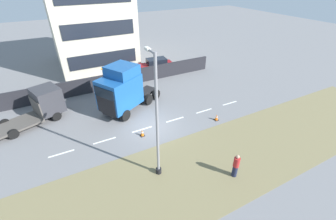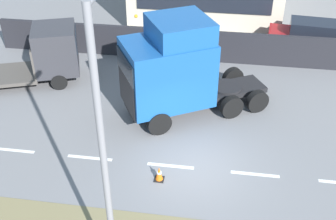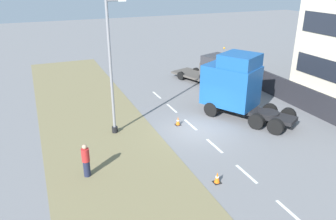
# 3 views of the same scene
# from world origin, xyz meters

# --- Properties ---
(ground_plane) EXTENTS (120.00, 120.00, 0.00)m
(ground_plane) POSITION_xyz_m (0.00, 0.00, 0.00)
(ground_plane) COLOR slate
(ground_plane) RESTS_ON ground
(lane_markings) EXTENTS (0.16, 17.80, 0.00)m
(lane_markings) POSITION_xyz_m (0.00, -0.70, 0.00)
(lane_markings) COLOR white
(lane_markings) RESTS_ON ground
(boundary_wall) EXTENTS (0.25, 24.00, 1.75)m
(boundary_wall) POSITION_xyz_m (9.00, 0.00, 0.87)
(boundary_wall) COLOR #232328
(boundary_wall) RESTS_ON ground
(lorry_cab) EXTENTS (5.28, 6.66, 4.64)m
(lorry_cab) POSITION_xyz_m (3.55, 1.29, 2.25)
(lorry_cab) COLOR black
(lorry_cab) RESTS_ON ground
(flatbed_truck) EXTENTS (4.11, 6.26, 2.81)m
(flatbed_truck) POSITION_xyz_m (5.71, 7.92, 1.48)
(flatbed_truck) COLOR #333338
(flatbed_truck) RESTS_ON ground
(parked_car) EXTENTS (2.24, 4.63, 1.94)m
(parked_car) POSITION_xyz_m (10.74, -5.44, 0.95)
(parked_car) COLOR maroon
(parked_car) RESTS_ON ground
(lamp_post) EXTENTS (1.31, 0.37, 8.20)m
(lamp_post) POSITION_xyz_m (-4.95, 1.74, 3.75)
(lamp_post) COLOR black
(lamp_post) RESTS_ON ground
(traffic_cone_trailing) EXTENTS (0.36, 0.36, 0.58)m
(traffic_cone_trailing) POSITION_xyz_m (-0.80, 1.21, 0.28)
(traffic_cone_trailing) COLOR black
(traffic_cone_trailing) RESTS_ON ground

